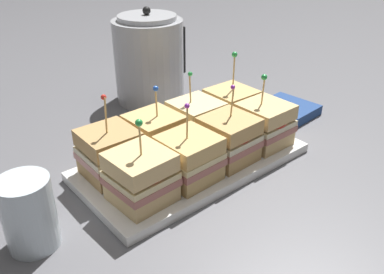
# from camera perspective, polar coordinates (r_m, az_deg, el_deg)

# --- Properties ---
(ground_plane) EXTENTS (6.00, 6.00, 0.00)m
(ground_plane) POSITION_cam_1_polar(r_m,az_deg,el_deg) (0.80, -0.00, -3.99)
(ground_plane) COLOR slate
(serving_platter) EXTENTS (0.44, 0.23, 0.02)m
(serving_platter) POSITION_cam_1_polar(r_m,az_deg,el_deg) (0.80, -0.00, -3.44)
(serving_platter) COLOR white
(serving_platter) RESTS_ON ground_plane
(sandwich_front_far_left) EXTENTS (0.10, 0.10, 0.15)m
(sandwich_front_far_left) POSITION_cam_1_polar(r_m,az_deg,el_deg) (0.66, -7.19, -5.63)
(sandwich_front_far_left) COLOR #DBB77A
(sandwich_front_far_left) RESTS_ON serving_platter
(sandwich_front_center_left) EXTENTS (0.10, 0.10, 0.15)m
(sandwich_front_center_left) POSITION_cam_1_polar(r_m,az_deg,el_deg) (0.71, -0.41, -2.95)
(sandwich_front_center_left) COLOR tan
(sandwich_front_center_left) RESTS_ON serving_platter
(sandwich_front_center_right) EXTENTS (0.10, 0.10, 0.15)m
(sandwich_front_center_right) POSITION_cam_1_polar(r_m,az_deg,el_deg) (0.77, 5.19, -0.31)
(sandwich_front_center_right) COLOR tan
(sandwich_front_center_right) RESTS_ON serving_platter
(sandwich_front_far_right) EXTENTS (0.10, 0.10, 0.15)m
(sandwich_front_far_right) POSITION_cam_1_polar(r_m,az_deg,el_deg) (0.83, 10.13, 1.79)
(sandwich_front_far_right) COLOR #DBB77A
(sandwich_front_far_right) RESTS_ON serving_platter
(sandwich_back_far_left) EXTENTS (0.10, 0.10, 0.16)m
(sandwich_back_far_left) POSITION_cam_1_polar(r_m,az_deg,el_deg) (0.74, -11.47, -2.25)
(sandwich_back_far_left) COLOR tan
(sandwich_back_far_left) RESTS_ON serving_platter
(sandwich_back_center_left) EXTENTS (0.10, 0.10, 0.15)m
(sandwich_back_center_left) POSITION_cam_1_polar(r_m,az_deg,el_deg) (0.78, -5.25, 0.06)
(sandwich_back_center_left) COLOR tan
(sandwich_back_center_left) RESTS_ON serving_platter
(sandwich_back_center_right) EXTENTS (0.10, 0.10, 0.15)m
(sandwich_back_center_right) POSITION_cam_1_polar(r_m,az_deg,el_deg) (0.83, 0.59, 2.13)
(sandwich_back_center_right) COLOR beige
(sandwich_back_center_right) RESTS_ON serving_platter
(sandwich_back_far_right) EXTENTS (0.10, 0.10, 0.17)m
(sandwich_back_far_right) POSITION_cam_1_polar(r_m,az_deg,el_deg) (0.89, 5.52, 3.97)
(sandwich_back_far_right) COLOR tan
(sandwich_back_far_right) RESTS_ON serving_platter
(kettle_steel) EXTENTS (0.20, 0.18, 0.24)m
(kettle_steel) POSITION_cam_1_polar(r_m,az_deg,el_deg) (1.06, -6.01, 10.77)
(kettle_steel) COLOR #B7BABF
(kettle_steel) RESTS_ON ground_plane
(drinking_glass) EXTENTS (0.08, 0.08, 0.11)m
(drinking_glass) POSITION_cam_1_polar(r_m,az_deg,el_deg) (0.64, -21.93, -9.92)
(drinking_glass) COLOR silver
(drinking_glass) RESTS_ON ground_plane
(napkin_stack) EXTENTS (0.13, 0.13, 0.02)m
(napkin_stack) POSITION_cam_1_polar(r_m,az_deg,el_deg) (1.03, 13.07, 3.74)
(napkin_stack) COLOR navy
(napkin_stack) RESTS_ON ground_plane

